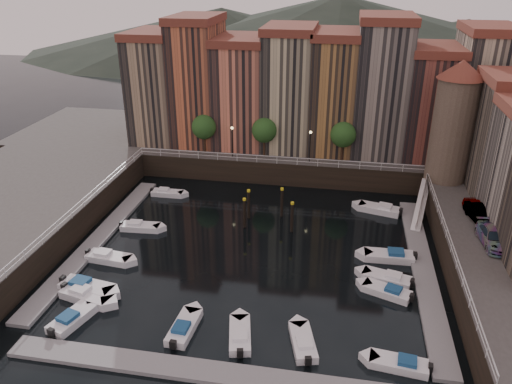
% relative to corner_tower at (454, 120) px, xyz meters
% --- Properties ---
extents(ground, '(200.00, 200.00, 0.00)m').
position_rel_corner_tower_xyz_m(ground, '(-20.00, -14.50, -10.19)').
color(ground, black).
rests_on(ground, ground).
extents(quay_far, '(80.00, 20.00, 3.00)m').
position_rel_corner_tower_xyz_m(quay_far, '(-20.00, 11.50, -8.69)').
color(quay_far, black).
rests_on(quay_far, ground).
extents(dock_left, '(2.00, 28.00, 0.35)m').
position_rel_corner_tower_xyz_m(dock_left, '(-36.20, -15.50, -10.02)').
color(dock_left, gray).
rests_on(dock_left, ground).
extents(dock_right, '(2.00, 28.00, 0.35)m').
position_rel_corner_tower_xyz_m(dock_right, '(-3.80, -15.50, -10.02)').
color(dock_right, gray).
rests_on(dock_right, ground).
extents(dock_near, '(30.00, 2.00, 0.35)m').
position_rel_corner_tower_xyz_m(dock_near, '(-20.00, -31.50, -10.02)').
color(dock_near, gray).
rests_on(dock_near, ground).
extents(mountains, '(145.00, 100.00, 18.00)m').
position_rel_corner_tower_xyz_m(mountains, '(-18.28, 95.50, -2.28)').
color(mountains, '#2D382D').
rests_on(mountains, ground).
extents(far_terrace, '(48.70, 10.30, 17.50)m').
position_rel_corner_tower_xyz_m(far_terrace, '(-16.69, 9.00, 0.76)').
color(far_terrace, '#9A8062').
rests_on(far_terrace, quay_far).
extents(corner_tower, '(5.20, 5.20, 13.80)m').
position_rel_corner_tower_xyz_m(corner_tower, '(0.00, 0.00, 0.00)').
color(corner_tower, '#6B5B4C').
rests_on(corner_tower, quay_right).
extents(promenade_trees, '(21.20, 3.20, 5.20)m').
position_rel_corner_tower_xyz_m(promenade_trees, '(-21.33, 3.70, -3.61)').
color(promenade_trees, black).
rests_on(promenade_trees, quay_far).
extents(street_lamps, '(10.36, 0.36, 4.18)m').
position_rel_corner_tower_xyz_m(street_lamps, '(-21.00, 2.70, -4.30)').
color(street_lamps, black).
rests_on(street_lamps, quay_far).
extents(railings, '(36.08, 34.04, 0.52)m').
position_rel_corner_tower_xyz_m(railings, '(-20.00, -9.62, -6.41)').
color(railings, white).
rests_on(railings, ground).
extents(gangway, '(2.78, 8.32, 3.73)m').
position_rel_corner_tower_xyz_m(gangway, '(-2.90, -4.50, -8.28)').
color(gangway, white).
rests_on(gangway, ground).
extents(mooring_pilings, '(5.48, 3.72, 3.78)m').
position_rel_corner_tower_xyz_m(mooring_pilings, '(-19.64, -8.81, -8.54)').
color(mooring_pilings, black).
rests_on(mooring_pilings, ground).
extents(boat_left_0, '(5.11, 2.86, 1.14)m').
position_rel_corner_tower_xyz_m(boat_left_0, '(-32.63, -25.08, -9.81)').
color(boat_left_0, white).
rests_on(boat_left_0, ground).
extents(boat_left_1, '(5.27, 2.62, 1.18)m').
position_rel_corner_tower_xyz_m(boat_left_1, '(-33.16, -24.01, -9.80)').
color(boat_left_1, white).
rests_on(boat_left_1, ground).
extents(boat_left_2, '(4.72, 2.11, 1.07)m').
position_rel_corner_tower_xyz_m(boat_left_2, '(-33.45, -19.08, -9.83)').
color(boat_left_2, white).
rests_on(boat_left_2, ground).
extents(boat_left_3, '(4.44, 1.87, 1.01)m').
position_rel_corner_tower_xyz_m(boat_left_3, '(-32.84, -12.70, -9.85)').
color(boat_left_3, white).
rests_on(boat_left_3, ground).
extents(boat_left_4, '(4.13, 1.53, 0.95)m').
position_rel_corner_tower_xyz_m(boat_left_4, '(-32.89, -3.88, -9.87)').
color(boat_left_4, white).
rests_on(boat_left_4, ground).
extents(boat_right_0, '(4.42, 2.05, 0.99)m').
position_rel_corner_tower_xyz_m(boat_right_0, '(-6.91, -28.51, -9.86)').
color(boat_right_0, white).
rests_on(boat_right_0, ground).
extents(boat_right_1, '(4.42, 2.98, 1.00)m').
position_rel_corner_tower_xyz_m(boat_right_1, '(-7.26, -19.90, -9.86)').
color(boat_right_1, white).
rests_on(boat_right_1, ground).
extents(boat_right_2, '(4.66, 2.76, 1.04)m').
position_rel_corner_tower_xyz_m(boat_right_2, '(-7.15, -17.89, -9.84)').
color(boat_right_2, white).
rests_on(boat_right_2, ground).
extents(boat_right_3, '(5.00, 1.95, 1.14)m').
position_rel_corner_tower_xyz_m(boat_right_3, '(-6.71, -14.07, -9.81)').
color(boat_right_3, white).
rests_on(boat_right_3, ground).
extents(boat_right_4, '(5.07, 2.93, 1.13)m').
position_rel_corner_tower_xyz_m(boat_right_4, '(-7.19, -3.91, -9.81)').
color(boat_right_4, white).
rests_on(boat_right_4, ground).
extents(boat_near_0, '(2.92, 4.89, 1.10)m').
position_rel_corner_tower_xyz_m(boat_near_0, '(-32.21, -27.98, -9.82)').
color(boat_near_0, white).
rests_on(boat_near_0, ground).
extents(boat_near_1, '(1.90, 4.59, 1.04)m').
position_rel_corner_tower_xyz_m(boat_near_1, '(-23.17, -27.57, -9.84)').
color(boat_near_1, white).
rests_on(boat_near_1, ground).
extents(boat_near_2, '(2.45, 4.54, 1.02)m').
position_rel_corner_tower_xyz_m(boat_near_2, '(-18.68, -27.65, -9.85)').
color(boat_near_2, white).
rests_on(boat_near_2, ground).
extents(boat_near_3, '(2.63, 4.51, 1.01)m').
position_rel_corner_tower_xyz_m(boat_near_3, '(-13.88, -27.58, -9.85)').
color(boat_near_3, white).
rests_on(boat_near_3, ground).
extents(car_a, '(2.56, 4.47, 1.43)m').
position_rel_corner_tower_xyz_m(car_a, '(1.72, -9.21, -6.48)').
color(car_a, gray).
rests_on(car_a, quay_right).
extents(car_b, '(2.64, 5.11, 1.60)m').
position_rel_corner_tower_xyz_m(car_b, '(1.78, -10.63, -6.39)').
color(car_b, gray).
rests_on(car_b, quay_right).
extents(car_c, '(2.52, 5.34, 1.51)m').
position_rel_corner_tower_xyz_m(car_c, '(1.86, -14.90, -6.44)').
color(car_c, gray).
rests_on(car_c, quay_right).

